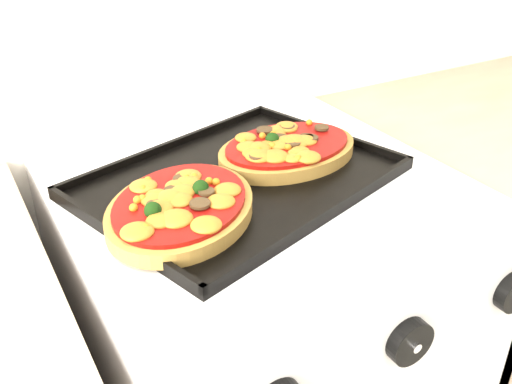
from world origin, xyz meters
TOP-DOWN VIEW (x-y plane):
  - control_panel at (0.03, 1.39)m, footprint 0.60×0.02m
  - knob_center at (0.03, 1.37)m, footprint 0.06×0.02m
  - baking_tray at (-0.00, 1.71)m, footprint 0.53×0.45m
  - pizza_left at (-0.12, 1.65)m, footprint 0.31×0.30m
  - pizza_right at (0.10, 1.74)m, footprint 0.26×0.19m

SIDE VIEW (x-z plane):
  - control_panel at x=0.03m, z-range 0.81..0.90m
  - knob_center at x=0.03m, z-range 0.83..0.88m
  - baking_tray at x=0.00m, z-range 0.91..0.93m
  - pizza_right at x=0.10m, z-range 0.92..0.96m
  - pizza_left at x=-0.12m, z-range 0.92..0.96m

